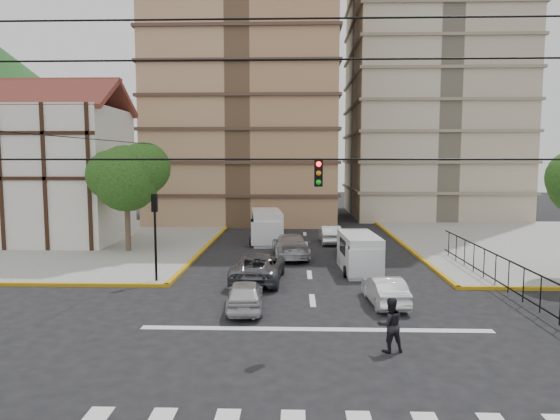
{
  "coord_description": "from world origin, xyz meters",
  "views": [
    {
      "loc": [
        -0.74,
        -16.71,
        6.25
      ],
      "look_at": [
        -1.46,
        5.48,
        4.0
      ],
      "focal_mm": 32.0,
      "sensor_mm": 36.0,
      "label": 1
    }
  ],
  "objects_px": {
    "van_right_lane": "(360,254)",
    "pedestrian_crosswalk": "(390,325)",
    "car_silver_front_left": "(245,295)",
    "traffic_light_nw": "(155,223)",
    "car_white_front_right": "(385,290)",
    "van_left_lane": "(266,228)"
  },
  "relations": [
    {
      "from": "van_right_lane",
      "to": "pedestrian_crosswalk",
      "type": "xyz_separation_m",
      "value": [
        -0.47,
        -11.5,
        -0.12
      ]
    },
    {
      "from": "car_silver_front_left",
      "to": "pedestrian_crosswalk",
      "type": "xyz_separation_m",
      "value": [
        5.19,
        -4.38,
        0.26
      ]
    },
    {
      "from": "traffic_light_nw",
      "to": "van_right_lane",
      "type": "relative_size",
      "value": 0.92
    },
    {
      "from": "traffic_light_nw",
      "to": "car_white_front_right",
      "type": "height_order",
      "value": "traffic_light_nw"
    },
    {
      "from": "car_white_front_right",
      "to": "van_right_lane",
      "type": "bearing_deg",
      "value": -91.6
    },
    {
      "from": "car_silver_front_left",
      "to": "pedestrian_crosswalk",
      "type": "distance_m",
      "value": 6.8
    },
    {
      "from": "car_white_front_right",
      "to": "pedestrian_crosswalk",
      "type": "height_order",
      "value": "pedestrian_crosswalk"
    },
    {
      "from": "van_right_lane",
      "to": "pedestrian_crosswalk",
      "type": "bearing_deg",
      "value": -95.76
    },
    {
      "from": "traffic_light_nw",
      "to": "van_right_lane",
      "type": "xyz_separation_m",
      "value": [
        10.59,
        2.84,
        -2.09
      ]
    },
    {
      "from": "van_left_lane",
      "to": "car_silver_front_left",
      "type": "relative_size",
      "value": 1.48
    },
    {
      "from": "traffic_light_nw",
      "to": "pedestrian_crosswalk",
      "type": "xyz_separation_m",
      "value": [
        10.13,
        -8.65,
        -2.21
      ]
    },
    {
      "from": "van_left_lane",
      "to": "pedestrian_crosswalk",
      "type": "bearing_deg",
      "value": -82.56
    },
    {
      "from": "van_left_lane",
      "to": "car_white_front_right",
      "type": "distance_m",
      "value": 16.89
    },
    {
      "from": "van_right_lane",
      "to": "traffic_light_nw",
      "type": "bearing_deg",
      "value": -168.42
    },
    {
      "from": "van_left_lane",
      "to": "car_silver_front_left",
      "type": "xyz_separation_m",
      "value": [
        0.1,
        -16.74,
        -0.54
      ]
    },
    {
      "from": "traffic_light_nw",
      "to": "van_left_lane",
      "type": "xyz_separation_m",
      "value": [
        4.84,
        12.47,
        -1.94
      ]
    },
    {
      "from": "van_right_lane",
      "to": "car_silver_front_left",
      "type": "relative_size",
      "value": 1.27
    },
    {
      "from": "car_white_front_right",
      "to": "car_silver_front_left",
      "type": "bearing_deg",
      "value": 4.85
    },
    {
      "from": "car_silver_front_left",
      "to": "car_white_front_right",
      "type": "height_order",
      "value": "car_silver_front_left"
    },
    {
      "from": "traffic_light_nw",
      "to": "van_right_lane",
      "type": "bearing_deg",
      "value": 15.02
    },
    {
      "from": "van_right_lane",
      "to": "car_white_front_right",
      "type": "height_order",
      "value": "van_right_lane"
    },
    {
      "from": "van_right_lane",
      "to": "car_silver_front_left",
      "type": "distance_m",
      "value": 9.1
    }
  ]
}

